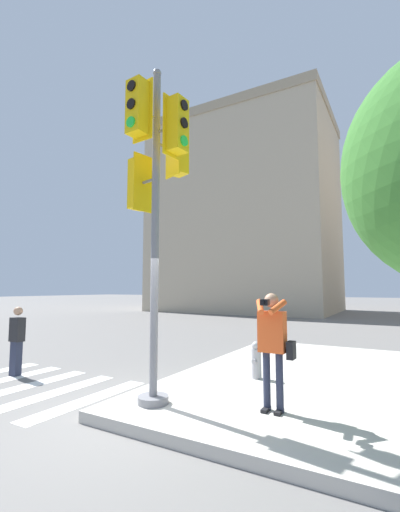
% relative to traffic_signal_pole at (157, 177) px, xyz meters
% --- Properties ---
extents(ground_plane, '(160.00, 160.00, 0.00)m').
position_rel_traffic_signal_pole_xyz_m(ground_plane, '(-0.29, -0.32, -3.89)').
color(ground_plane, slate).
extents(sidewalk_corner, '(8.00, 8.00, 0.18)m').
position_rel_traffic_signal_pole_xyz_m(sidewalk_corner, '(3.21, 3.18, -3.80)').
color(sidewalk_corner, '#BCB7AD').
rests_on(sidewalk_corner, ground_plane).
extents(crosswalk_stripes, '(3.94, 2.69, 0.01)m').
position_rel_traffic_signal_pole_xyz_m(crosswalk_stripes, '(-3.27, 0.01, -3.88)').
color(crosswalk_stripes, silver).
rests_on(crosswalk_stripes, ground_plane).
extents(traffic_signal_pole, '(1.25, 1.23, 5.65)m').
position_rel_traffic_signal_pole_xyz_m(traffic_signal_pole, '(0.00, 0.00, 0.00)').
color(traffic_signal_pole, slate).
rests_on(traffic_signal_pole, sidewalk_corner).
extents(person_photographer, '(0.58, 0.54, 1.76)m').
position_rel_traffic_signal_pole_xyz_m(person_photographer, '(1.77, 0.61, -2.66)').
color(person_photographer, black).
rests_on(person_photographer, sidewalk_corner).
extents(pedestrian_distant, '(0.34, 0.20, 1.58)m').
position_rel_traffic_signal_pole_xyz_m(pedestrian_distant, '(-4.31, 0.37, -3.05)').
color(pedestrian_distant, '#282D42').
rests_on(pedestrian_distant, ground_plane).
extents(fire_hydrant, '(0.20, 0.26, 0.74)m').
position_rel_traffic_signal_pole_xyz_m(fire_hydrant, '(0.86, 2.27, -3.34)').
color(fire_hydrant, '#99999E').
rests_on(fire_hydrant, sidewalk_corner).
extents(building_left, '(15.51, 11.22, 17.41)m').
position_rel_traffic_signal_pole_xyz_m(building_left, '(-8.53, 24.79, 4.83)').
color(building_left, tan).
rests_on(building_left, ground_plane).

